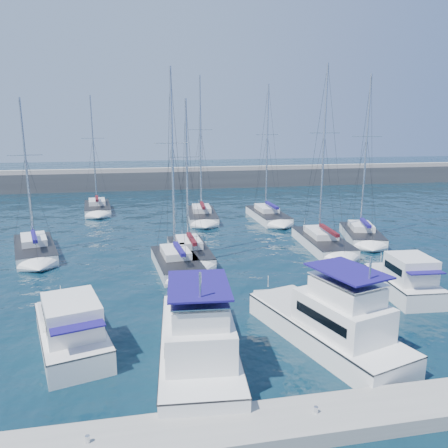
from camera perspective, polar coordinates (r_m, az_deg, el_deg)
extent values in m
plane|color=black|center=(27.06, 2.74, -10.73)|extent=(220.00, 220.00, 0.00)
cube|color=#424244|center=(76.92, -6.41, 5.54)|extent=(160.00, 6.00, 4.00)
cube|color=gray|center=(76.67, -6.45, 7.17)|extent=(160.00, 1.20, 0.50)
cube|color=gray|center=(17.82, 11.85, -23.76)|extent=(40.00, 2.20, 0.60)
cylinder|color=silver|center=(16.67, -17.39, -25.22)|extent=(0.16, 0.16, 0.25)
cylinder|color=silver|center=(17.57, 11.92, -22.64)|extent=(0.16, 0.16, 0.25)
cube|color=white|center=(23.75, -19.26, -13.98)|extent=(4.65, 7.62, 1.60)
cube|color=#262628|center=(23.42, -19.40, -12.34)|extent=(4.70, 7.64, 0.08)
cube|color=white|center=(22.29, -19.27, -11.26)|extent=(3.21, 3.83, 1.60)
cube|color=black|center=(22.26, -19.28, -11.07)|extent=(3.08, 3.20, 0.45)
cube|color=navy|center=(20.98, -18.85, -11.89)|extent=(2.77, 2.70, 0.07)
cube|color=white|center=(21.48, -3.41, -16.24)|extent=(4.17, 10.25, 1.60)
cube|color=#262628|center=(21.12, -3.44, -14.46)|extent=(4.23, 10.25, 0.08)
cube|color=white|center=(19.65, -3.29, -13.90)|extent=(3.22, 4.86, 1.60)
cube|color=black|center=(19.62, -3.29, -13.69)|extent=(3.21, 3.94, 0.45)
cube|color=white|center=(18.94, -3.31, -10.79)|extent=(2.54, 3.42, 0.90)
cube|color=navy|center=(18.56, -3.35, -7.97)|extent=(2.86, 3.91, 0.08)
cube|color=white|center=(23.45, 12.93, -13.91)|extent=(5.71, 10.03, 1.60)
cube|color=#262628|center=(23.12, 13.03, -12.25)|extent=(5.77, 10.05, 0.08)
cube|color=white|center=(21.99, 15.14, -11.31)|extent=(3.80, 4.99, 1.60)
cube|color=black|center=(21.96, 15.15, -11.11)|extent=(3.60, 4.16, 0.45)
cube|color=white|center=(21.38, 15.70, -8.43)|extent=(2.91, 3.57, 0.90)
cube|color=navy|center=(21.04, 15.87, -5.89)|extent=(3.29, 4.07, 0.08)
cube|color=white|center=(30.98, 22.28, -7.79)|extent=(3.14, 5.99, 1.60)
cube|color=#262628|center=(30.74, 22.40, -6.48)|extent=(3.20, 5.99, 0.08)
cube|color=white|center=(29.90, 23.19, -5.37)|extent=(2.51, 2.85, 1.60)
cube|color=black|center=(29.87, 23.21, -5.23)|extent=(2.52, 2.32, 0.45)
cube|color=navy|center=(28.94, 24.28, -5.44)|extent=(2.31, 1.92, 0.07)
cube|color=white|center=(40.31, -23.45, -3.33)|extent=(5.06, 8.86, 1.30)
cube|color=#262628|center=(40.15, -23.53, -2.46)|extent=(5.12, 8.88, 0.06)
cube|color=white|center=(40.58, -23.61, -1.85)|extent=(2.83, 4.04, 0.55)
cylinder|color=silver|center=(39.90, -24.41, 6.55)|extent=(0.18, 0.18, 11.49)
cylinder|color=silver|center=(38.72, -23.56, -1.67)|extent=(1.20, 4.07, 0.12)
cube|color=navy|center=(38.59, -23.57, -1.49)|extent=(1.31, 3.73, 0.28)
cube|color=white|center=(33.63, -6.18, -5.42)|extent=(3.68, 7.55, 1.30)
cube|color=#262628|center=(33.44, -6.21, -4.40)|extent=(3.74, 7.55, 0.06)
cube|color=white|center=(33.77, -6.36, -3.65)|extent=(2.25, 3.36, 0.55)
cylinder|color=silver|center=(32.76, -6.75, 8.12)|extent=(0.18, 0.18, 13.39)
cylinder|color=silver|center=(32.15, -5.90, -3.48)|extent=(0.47, 3.64, 0.12)
cube|color=navy|center=(32.02, -5.87, -3.27)|extent=(0.66, 3.30, 0.28)
cube|color=white|center=(36.31, -4.50, -3.99)|extent=(3.19, 7.74, 1.30)
cube|color=#262628|center=(36.13, -4.52, -3.03)|extent=(3.25, 7.74, 0.06)
cube|color=white|center=(36.50, -4.64, -2.35)|extent=(2.01, 3.41, 0.55)
cylinder|color=silver|center=(35.68, -4.89, 6.91)|extent=(0.18, 0.18, 11.35)
cylinder|color=silver|center=(34.80, -4.26, -2.17)|extent=(0.27, 3.82, 0.12)
cube|color=#440D14|center=(34.67, -4.24, -1.97)|extent=(0.48, 3.45, 0.28)
cube|color=white|center=(40.17, 12.71, -2.60)|extent=(3.60, 8.98, 1.30)
cube|color=#262628|center=(40.01, 12.76, -1.73)|extent=(3.66, 8.98, 0.06)
cube|color=white|center=(40.43, 12.51, -1.10)|extent=(2.23, 3.97, 0.55)
cylinder|color=silver|center=(39.64, 12.88, 9.45)|extent=(0.18, 0.18, 14.40)
cylinder|color=silver|center=(38.60, 13.49, -0.98)|extent=(0.37, 4.41, 0.12)
cube|color=#440D14|center=(38.48, 13.56, -0.79)|extent=(0.58, 3.98, 0.28)
cube|color=white|center=(43.73, 17.52, -1.62)|extent=(4.90, 7.81, 1.30)
cube|color=#262628|center=(43.58, 17.58, -0.82)|extent=(4.95, 7.83, 0.06)
cube|color=white|center=(43.94, 17.48, -0.27)|extent=(2.76, 3.60, 0.55)
cylinder|color=silver|center=(43.22, 18.05, 9.00)|extent=(0.18, 0.18, 13.78)
cylinder|color=silver|center=(42.36, 17.96, -0.03)|extent=(1.12, 3.52, 0.12)
cube|color=navy|center=(42.23, 18.00, 0.14)|extent=(1.24, 3.24, 0.28)
cube|color=white|center=(57.11, -16.19, 1.80)|extent=(3.79, 7.97, 1.30)
cube|color=#262628|center=(56.99, -16.23, 2.42)|extent=(3.85, 7.98, 0.06)
cube|color=white|center=(57.41, -16.26, 2.82)|extent=(2.29, 3.56, 0.55)
cylinder|color=silver|center=(56.97, -16.69, 9.40)|extent=(0.18, 0.18, 12.78)
cylinder|color=silver|center=(55.71, -16.27, 3.09)|extent=(0.53, 3.84, 0.12)
cube|color=#440D14|center=(55.58, -16.28, 3.23)|extent=(0.71, 3.48, 0.28)
cube|color=white|center=(50.47, -2.92, 0.88)|extent=(3.58, 8.28, 1.30)
cube|color=#262628|center=(50.34, -2.93, 1.58)|extent=(3.65, 8.28, 0.06)
cube|color=white|center=(50.77, -2.98, 2.04)|extent=(2.23, 3.66, 0.55)
cylinder|color=silver|center=(50.20, -3.11, 10.55)|extent=(0.18, 0.18, 14.60)
cylinder|color=silver|center=(48.98, -2.82, 2.30)|extent=(0.36, 4.05, 0.12)
cube|color=#440D14|center=(48.86, -2.82, 2.45)|extent=(0.57, 3.66, 0.28)
cube|color=white|center=(50.74, 5.74, 0.89)|extent=(3.23, 8.56, 1.30)
cube|color=#262628|center=(50.62, 5.76, 1.59)|extent=(3.29, 8.56, 0.06)
cube|color=white|center=(51.05, 5.58, 2.06)|extent=(2.05, 3.76, 0.55)
cylinder|color=silver|center=(50.50, 5.65, 10.00)|extent=(0.18, 0.18, 13.69)
cylinder|color=silver|center=(49.27, 6.24, 2.30)|extent=(0.23, 4.24, 0.12)
cube|color=navy|center=(49.14, 6.28, 2.45)|extent=(0.45, 3.82, 0.28)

